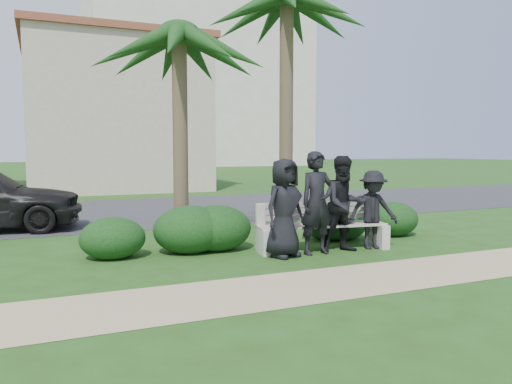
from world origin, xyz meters
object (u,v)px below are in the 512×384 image
man_b (317,203)px  man_a (284,208)px  man_d (373,210)px  palm_left (179,36)px  man_c (345,204)px  palm_right (287,1)px  park_bench (322,229)px

man_b → man_a: bearing=175.9°
man_d → palm_left: palm_left is taller
man_a → man_b: size_ratio=0.93×
man_c → palm_right: bearing=92.4°
man_c → palm_right: (0.07, 2.58, 4.43)m
man_c → park_bench: bearing=136.1°
park_bench → man_a: man_a is taller
palm_right → man_c: bearing=-91.5°
park_bench → man_b: 0.68m
palm_left → palm_right: bearing=1.1°
man_c → palm_left: size_ratio=0.35×
man_d → palm_right: bearing=117.6°
man_a → palm_right: size_ratio=0.28×
man_b → man_d: man_b is taller
park_bench → man_d: size_ratio=1.72×
park_bench → man_c: man_c is taller
man_a → man_c: size_ratio=0.98×
park_bench → man_b: (-0.28, -0.28, 0.55)m
man_a → palm_left: (-1.24, 2.48, 3.41)m
man_c → palm_left: (-2.48, 2.53, 3.39)m
man_c → man_d: size_ratio=1.19×
park_bench → man_a: bearing=-155.3°
man_a → park_bench: bearing=-2.7°
park_bench → palm_right: palm_right is taller
man_b → palm_right: palm_right is taller
man_b → palm_right: size_ratio=0.30×
park_bench → man_a: size_ratio=1.48×
man_b → man_d: (1.25, -0.00, -0.19)m
palm_left → palm_right: 2.75m
man_a → man_b: bearing=-19.4°
man_d → palm_left: bearing=155.8°
man_b → palm_right: (0.64, 2.54, 4.39)m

